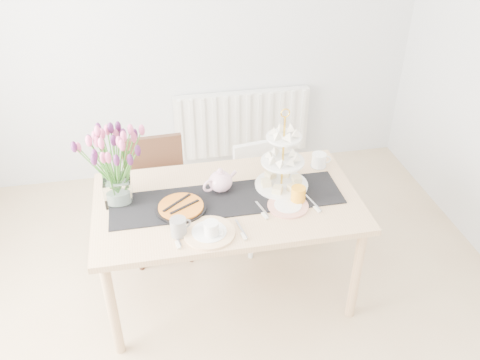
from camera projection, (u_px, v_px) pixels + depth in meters
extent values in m
plane|color=silver|center=(179.00, 30.00, 4.03)|extent=(4.00, 0.00, 4.00)
cube|color=white|center=(242.00, 123.00, 4.54)|extent=(1.20, 0.08, 0.60)
cube|color=tan|center=(227.00, 202.00, 3.08)|extent=(1.60, 0.90, 0.04)
cylinder|color=tan|center=(112.00, 310.00, 2.87)|extent=(0.06, 0.06, 0.71)
cylinder|color=tan|center=(356.00, 274.00, 3.10)|extent=(0.06, 0.06, 0.71)
cylinder|color=tan|center=(114.00, 226.00, 3.49)|extent=(0.06, 0.06, 0.71)
cylinder|color=tan|center=(317.00, 202.00, 3.72)|extent=(0.06, 0.06, 0.71)
cube|color=#341F13|center=(159.00, 202.00, 3.58)|extent=(0.44, 0.44, 0.04)
cube|color=#341F13|center=(153.00, 162.00, 3.61)|extent=(0.42, 0.06, 0.40)
cylinder|color=#341F13|center=(139.00, 247.00, 3.53)|extent=(0.04, 0.04, 0.41)
cylinder|color=#341F13|center=(190.00, 239.00, 3.60)|extent=(0.04, 0.04, 0.41)
cylinder|color=#341F13|center=(135.00, 216.00, 3.82)|extent=(0.04, 0.04, 0.41)
cylinder|color=#341F13|center=(183.00, 209.00, 3.89)|extent=(0.04, 0.04, 0.41)
cube|color=white|center=(265.00, 197.00, 3.73)|extent=(0.42, 0.42, 0.04)
cube|color=white|center=(257.00, 163.00, 3.75)|extent=(0.37, 0.10, 0.35)
cylinder|color=white|center=(251.00, 238.00, 3.65)|extent=(0.04, 0.04, 0.36)
cylinder|color=white|center=(296.00, 227.00, 3.75)|extent=(0.04, 0.04, 0.36)
cylinder|color=white|center=(234.00, 210.00, 3.93)|extent=(0.04, 0.04, 0.36)
cylinder|color=white|center=(277.00, 200.00, 4.03)|extent=(0.04, 0.04, 0.36)
cube|color=black|center=(227.00, 199.00, 3.07)|extent=(1.40, 0.35, 0.01)
cube|color=silver|center=(118.00, 190.00, 3.02)|extent=(0.16, 0.16, 0.16)
cylinder|color=gold|center=(283.00, 153.00, 3.05)|extent=(0.01, 0.01, 0.49)
cylinder|color=white|center=(281.00, 184.00, 3.18)|extent=(0.33, 0.33, 0.01)
cylinder|color=white|center=(283.00, 161.00, 3.08)|extent=(0.27, 0.27, 0.01)
cylinder|color=white|center=(284.00, 137.00, 2.99)|extent=(0.21, 0.21, 0.01)
cylinder|color=white|center=(319.00, 160.00, 3.36)|extent=(0.11, 0.11, 0.10)
cylinder|color=black|center=(181.00, 209.00, 2.98)|extent=(0.30, 0.30, 0.03)
cylinder|color=orange|center=(181.00, 206.00, 2.97)|extent=(0.27, 0.27, 0.01)
cylinder|color=gray|center=(178.00, 227.00, 2.77)|extent=(0.12, 0.12, 0.11)
cylinder|color=white|center=(211.00, 230.00, 2.76)|extent=(0.11, 0.11, 0.10)
cylinder|color=orange|center=(298.00, 195.00, 3.02)|extent=(0.12, 0.12, 0.10)
cylinder|color=white|center=(209.00, 233.00, 2.80)|extent=(0.34, 0.34, 0.02)
cylinder|color=silver|center=(288.00, 206.00, 3.01)|extent=(0.30, 0.30, 0.01)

